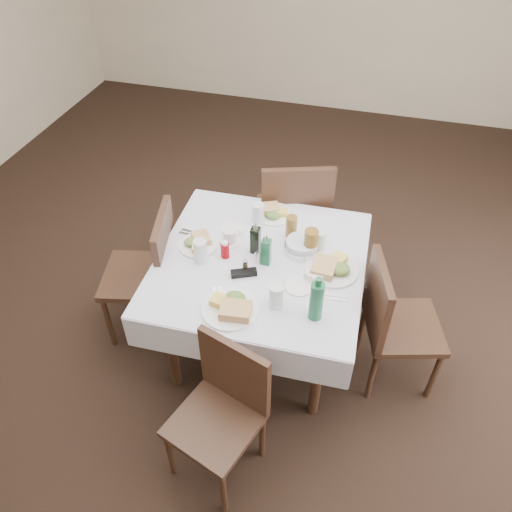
# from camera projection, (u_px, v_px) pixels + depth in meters

# --- Properties ---
(ground_plane) EXTENTS (7.00, 7.00, 0.00)m
(ground_plane) POSITION_uv_depth(u_px,v_px,m) (247.00, 318.00, 3.58)
(ground_plane) COLOR black
(room_shell) EXTENTS (6.04, 7.04, 2.80)m
(room_shell) POSITION_uv_depth(u_px,v_px,m) (243.00, 88.00, 2.43)
(room_shell) COLOR #C0B39A
(room_shell) RESTS_ON ground
(dining_table) EXTENTS (1.24, 1.24, 0.76)m
(dining_table) POSITION_uv_depth(u_px,v_px,m) (260.00, 271.00, 2.97)
(dining_table) COLOR black
(dining_table) RESTS_ON ground
(chair_north) EXTENTS (0.61, 0.61, 1.02)m
(chair_north) POSITION_uv_depth(u_px,v_px,m) (294.00, 213.00, 3.55)
(chair_north) COLOR black
(chair_north) RESTS_ON ground
(chair_south) EXTENTS (0.52, 0.52, 0.86)m
(chair_south) POSITION_uv_depth(u_px,v_px,m) (224.00, 404.00, 2.51)
(chair_south) COLOR black
(chair_south) RESTS_ON ground
(chair_east) EXTENTS (0.53, 0.53, 0.91)m
(chair_east) POSITION_uv_depth(u_px,v_px,m) (391.00, 318.00, 2.90)
(chair_east) COLOR black
(chair_east) RESTS_ON ground
(chair_west) EXTENTS (0.54, 0.54, 0.95)m
(chair_west) POSITION_uv_depth(u_px,v_px,m) (151.00, 267.00, 3.18)
(chair_west) COLOR black
(chair_west) RESTS_ON ground
(meal_north) EXTENTS (0.25, 0.25, 0.05)m
(meal_north) POSITION_uv_depth(u_px,v_px,m) (273.00, 212.00, 3.21)
(meal_north) COLOR white
(meal_north) RESTS_ON dining_table
(meal_south) EXTENTS (0.31, 0.31, 0.07)m
(meal_south) POSITION_uv_depth(u_px,v_px,m) (232.00, 307.00, 2.60)
(meal_south) COLOR white
(meal_south) RESTS_ON dining_table
(meal_east) EXTENTS (0.31, 0.31, 0.07)m
(meal_east) POSITION_uv_depth(u_px,v_px,m) (331.00, 268.00, 2.82)
(meal_east) COLOR white
(meal_east) RESTS_ON dining_table
(meal_west) EXTENTS (0.24, 0.24, 0.05)m
(meal_west) POSITION_uv_depth(u_px,v_px,m) (198.00, 243.00, 2.99)
(meal_west) COLOR white
(meal_west) RESTS_ON dining_table
(side_plate_a) EXTENTS (0.16, 0.16, 0.01)m
(side_plate_a) POSITION_uv_depth(u_px,v_px,m) (232.00, 228.00, 3.12)
(side_plate_a) COLOR white
(side_plate_a) RESTS_ON dining_table
(side_plate_b) EXTENTS (0.15, 0.15, 0.01)m
(side_plate_b) POSITION_uv_depth(u_px,v_px,m) (299.00, 286.00, 2.74)
(side_plate_b) COLOR white
(side_plate_b) RESTS_ON dining_table
(water_n) EXTENTS (0.07, 0.07, 0.14)m
(water_n) POSITION_uv_depth(u_px,v_px,m) (258.00, 213.00, 3.13)
(water_n) COLOR silver
(water_n) RESTS_ON dining_table
(water_s) EXTENTS (0.07, 0.07, 0.14)m
(water_s) POSITION_uv_depth(u_px,v_px,m) (276.00, 296.00, 2.60)
(water_s) COLOR silver
(water_s) RESTS_ON dining_table
(water_e) EXTENTS (0.08, 0.08, 0.14)m
(water_e) POSITION_uv_depth(u_px,v_px,m) (319.00, 241.00, 2.93)
(water_e) COLOR silver
(water_e) RESTS_ON dining_table
(water_w) EXTENTS (0.08, 0.08, 0.15)m
(water_w) POSITION_uv_depth(u_px,v_px,m) (201.00, 251.00, 2.86)
(water_w) COLOR silver
(water_w) RESTS_ON dining_table
(iced_tea_a) EXTENTS (0.07, 0.07, 0.14)m
(iced_tea_a) POSITION_uv_depth(u_px,v_px,m) (291.00, 227.00, 3.03)
(iced_tea_a) COLOR brown
(iced_tea_a) RESTS_ON dining_table
(iced_tea_b) EXTENTS (0.08, 0.08, 0.17)m
(iced_tea_b) POSITION_uv_depth(u_px,v_px,m) (311.00, 242.00, 2.90)
(iced_tea_b) COLOR brown
(iced_tea_b) RESTS_ON dining_table
(bread_basket) EXTENTS (0.21, 0.21, 0.07)m
(bread_basket) POSITION_uv_depth(u_px,v_px,m) (302.00, 246.00, 2.95)
(bread_basket) COLOR silver
(bread_basket) RESTS_ON dining_table
(oil_cruet_dark) EXTENTS (0.05, 0.05, 0.22)m
(oil_cruet_dark) POSITION_uv_depth(u_px,v_px,m) (255.00, 239.00, 2.90)
(oil_cruet_dark) COLOR black
(oil_cruet_dark) RESTS_ON dining_table
(oil_cruet_green) EXTENTS (0.05, 0.05, 0.21)m
(oil_cruet_green) POSITION_uv_depth(u_px,v_px,m) (266.00, 251.00, 2.83)
(oil_cruet_green) COLOR #185A36
(oil_cruet_green) RESTS_ON dining_table
(ketchup_bottle) EXTENTS (0.05, 0.05, 0.11)m
(ketchup_bottle) POSITION_uv_depth(u_px,v_px,m) (225.00, 250.00, 2.90)
(ketchup_bottle) COLOR #970009
(ketchup_bottle) RESTS_ON dining_table
(salt_shaker) EXTENTS (0.04, 0.04, 0.08)m
(salt_shaker) POSITION_uv_depth(u_px,v_px,m) (258.00, 257.00, 2.87)
(salt_shaker) COLOR white
(salt_shaker) RESTS_ON dining_table
(pepper_shaker) EXTENTS (0.03, 0.03, 0.07)m
(pepper_shaker) POSITION_uv_depth(u_px,v_px,m) (245.00, 265.00, 2.83)
(pepper_shaker) COLOR #3A3120
(pepper_shaker) RESTS_ON dining_table
(coffee_mug) EXTENTS (0.12, 0.12, 0.09)m
(coffee_mug) POSITION_uv_depth(u_px,v_px,m) (230.00, 237.00, 3.00)
(coffee_mug) COLOR white
(coffee_mug) RESTS_ON dining_table
(sunglasses) EXTENTS (0.15, 0.10, 0.03)m
(sunglasses) POSITION_uv_depth(u_px,v_px,m) (244.00, 273.00, 2.81)
(sunglasses) COLOR black
(sunglasses) RESTS_ON dining_table
(green_bottle) EXTENTS (0.07, 0.07, 0.28)m
(green_bottle) POSITION_uv_depth(u_px,v_px,m) (316.00, 300.00, 2.51)
(green_bottle) COLOR #185A36
(green_bottle) RESTS_ON dining_table
(sugar_caddy) EXTENTS (0.11, 0.09, 0.05)m
(sugar_caddy) POSITION_uv_depth(u_px,v_px,m) (314.00, 277.00, 2.77)
(sugar_caddy) COLOR white
(sugar_caddy) RESTS_ON dining_table
(cutlery_n) EXTENTS (0.10, 0.18, 0.01)m
(cutlery_n) POSITION_uv_depth(u_px,v_px,m) (292.00, 227.00, 3.13)
(cutlery_n) COLOR silver
(cutlery_n) RESTS_ON dining_table
(cutlery_s) EXTENTS (0.10, 0.20, 0.01)m
(cutlery_s) POSITION_uv_depth(u_px,v_px,m) (216.00, 299.00, 2.67)
(cutlery_s) COLOR silver
(cutlery_s) RESTS_ON dining_table
(cutlery_e) EXTENTS (0.16, 0.05, 0.01)m
(cutlery_e) POSITION_uv_depth(u_px,v_px,m) (332.00, 297.00, 2.69)
(cutlery_e) COLOR silver
(cutlery_e) RESTS_ON dining_table
(cutlery_w) EXTENTS (0.21, 0.08, 0.01)m
(cutlery_w) POSITION_uv_depth(u_px,v_px,m) (195.00, 235.00, 3.07)
(cutlery_w) COLOR silver
(cutlery_w) RESTS_ON dining_table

